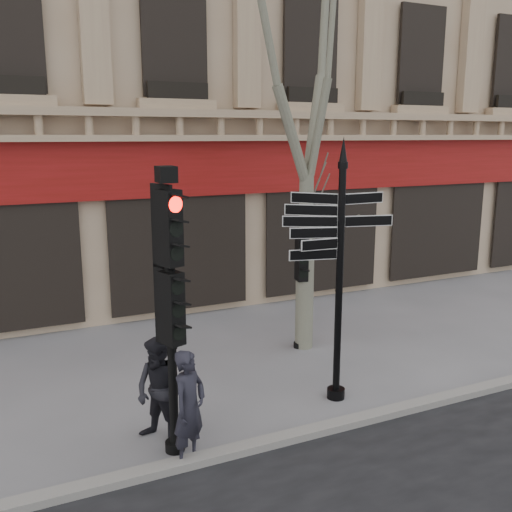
# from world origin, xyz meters

# --- Properties ---
(ground) EXTENTS (80.00, 80.00, 0.00)m
(ground) POSITION_xyz_m (0.00, 0.00, 0.00)
(ground) COLOR slate
(ground) RESTS_ON ground
(kerb) EXTENTS (80.00, 0.25, 0.12)m
(kerb) POSITION_xyz_m (0.00, -1.40, 0.06)
(kerb) COLOR gray
(kerb) RESTS_ON ground
(fingerpost) EXTENTS (2.39, 2.39, 4.35)m
(fingerpost) POSITION_xyz_m (0.99, -0.50, 2.92)
(fingerpost) COLOR black
(fingerpost) RESTS_ON ground
(traffic_signal_main) EXTENTS (0.52, 0.44, 3.98)m
(traffic_signal_main) POSITION_xyz_m (-1.97, -0.94, 2.51)
(traffic_signal_main) COLOR black
(traffic_signal_main) RESTS_ON ground
(traffic_signal_secondary) EXTENTS (0.44, 0.35, 2.36)m
(traffic_signal_secondary) POSITION_xyz_m (1.58, 1.81, 1.65)
(traffic_signal_secondary) COLOR black
(traffic_signal_secondary) RESTS_ON ground
(plane_tree) EXTENTS (3.29, 3.29, 8.73)m
(plane_tree) POSITION_xyz_m (1.68, 1.80, 6.13)
(plane_tree) COLOR gray
(plane_tree) RESTS_ON ground
(pedestrian_a) EXTENTS (0.70, 0.66, 1.60)m
(pedestrian_a) POSITION_xyz_m (-1.86, -1.30, 0.80)
(pedestrian_a) COLOR black
(pedestrian_a) RESTS_ON ground
(pedestrian_b) EXTENTS (0.92, 0.96, 1.56)m
(pedestrian_b) POSITION_xyz_m (-2.08, -0.60, 0.78)
(pedestrian_b) COLOR black
(pedestrian_b) RESTS_ON ground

